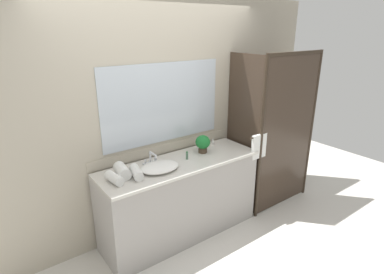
{
  "coord_description": "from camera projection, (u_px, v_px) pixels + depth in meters",
  "views": [
    {
      "loc": [
        -1.71,
        -2.51,
        2.25
      ],
      "look_at": [
        0.15,
        0.0,
        1.15
      ],
      "focal_mm": 29.0,
      "sensor_mm": 36.0,
      "label": 1
    }
  ],
  "objects": [
    {
      "name": "shower_enclosure",
      "position": [
        274.0,
        133.0,
        3.84
      ],
      "size": [
        1.2,
        0.59,
        2.0
      ],
      "color": "#2D2319",
      "rests_on": "ground_plane"
    },
    {
      "name": "amenity_bottle_lotion",
      "position": [
        213.0,
        142.0,
        3.79
      ],
      "size": [
        0.03,
        0.03,
        0.07
      ],
      "color": "white",
      "rests_on": "vanity_cabinet"
    },
    {
      "name": "sink_basin",
      "position": [
        160.0,
        167.0,
        3.12
      ],
      "size": [
        0.41,
        0.31,
        0.06
      ],
      "primitive_type": "ellipsoid",
      "color": "white",
      "rests_on": "vanity_cabinet"
    },
    {
      "name": "vanity_cabinet",
      "position": [
        181.0,
        198.0,
        3.47
      ],
      "size": [
        1.8,
        0.58,
        0.9
      ],
      "color": "#9E9993",
      "rests_on": "ground_plane"
    },
    {
      "name": "rolled_towel_near_edge",
      "position": [
        114.0,
        178.0,
        2.85
      ],
      "size": [
        0.12,
        0.22,
        0.09
      ],
      "primitive_type": "cylinder",
      "rotation": [
        1.57,
        0.0,
        0.12
      ],
      "color": "white",
      "rests_on": "vanity_cabinet"
    },
    {
      "name": "wall_back_with_mirror",
      "position": [
        163.0,
        118.0,
        3.44
      ],
      "size": [
        4.4,
        0.06,
        2.6
      ],
      "color": "#B2A893",
      "rests_on": "ground_plane"
    },
    {
      "name": "faucet",
      "position": [
        151.0,
        160.0,
        3.24
      ],
      "size": [
        0.17,
        0.15,
        0.14
      ],
      "color": "silver",
      "rests_on": "vanity_cabinet"
    },
    {
      "name": "potted_plant",
      "position": [
        203.0,
        143.0,
        3.52
      ],
      "size": [
        0.17,
        0.17,
        0.21
      ],
      "color": "#473828",
      "rests_on": "vanity_cabinet"
    },
    {
      "name": "ground_plane",
      "position": [
        182.0,
        233.0,
        3.61
      ],
      "size": [
        8.0,
        8.0,
        0.0
      ],
      "primitive_type": "plane",
      "color": "silver"
    },
    {
      "name": "rolled_towel_middle",
      "position": [
        122.0,
        171.0,
        2.96
      ],
      "size": [
        0.15,
        0.24,
        0.12
      ],
      "primitive_type": "cylinder",
      "rotation": [
        1.57,
        0.0,
        -0.13
      ],
      "color": "white",
      "rests_on": "vanity_cabinet"
    },
    {
      "name": "rolled_towel_far_edge",
      "position": [
        136.0,
        172.0,
        2.96
      ],
      "size": [
        0.15,
        0.25,
        0.09
      ],
      "primitive_type": "cylinder",
      "rotation": [
        1.57,
        0.0,
        -0.25
      ],
      "color": "white",
      "rests_on": "vanity_cabinet"
    },
    {
      "name": "amenity_bottle_shampoo",
      "position": [
        187.0,
        155.0,
        3.36
      ],
      "size": [
        0.03,
        0.03,
        0.09
      ],
      "color": "#4C7056",
      "rests_on": "vanity_cabinet"
    }
  ]
}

